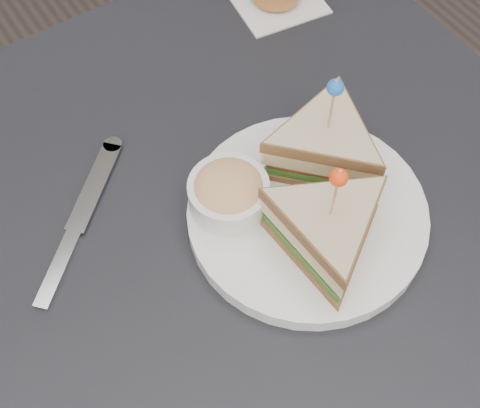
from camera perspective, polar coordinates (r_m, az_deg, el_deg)
table at (r=0.76m, az=-0.22°, el=-5.96°), size 0.80×0.80×0.75m
plate_meal at (r=0.68m, az=6.19°, el=0.93°), size 0.29×0.28×0.15m
cutlery_knife at (r=0.72m, az=-13.70°, el=-1.69°), size 0.17×0.16×0.01m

